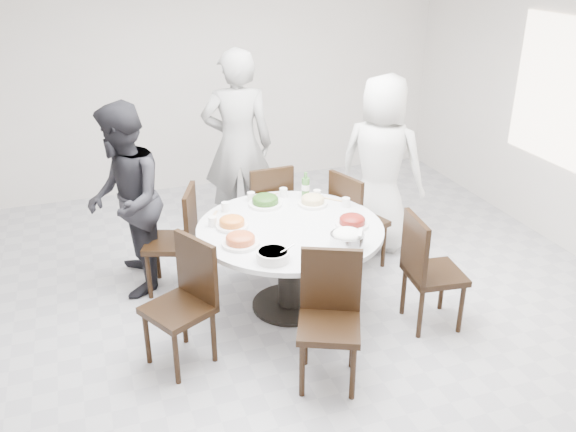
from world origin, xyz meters
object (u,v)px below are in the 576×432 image
object	(u,v)px
beverage_bottle	(306,185)
chair_n	(265,209)
chair_sw	(178,307)
diner_right	(381,164)
chair_nw	(170,240)
diner_middle	(238,146)
chair_ne	(359,220)
rice_bowl	(347,241)
diner_left	(125,201)
soup_bowl	(273,256)
dining_table	(290,267)
chair_se	(435,271)
chair_s	(329,324)

from	to	relation	value
beverage_bottle	chair_n	bearing A→B (deg)	114.64
chair_sw	diner_right	xyz separation A→B (m)	(2.21, 1.22, 0.39)
chair_nw	diner_right	bearing A→B (deg)	115.12
chair_n	diner_right	world-z (taller)	diner_right
diner_middle	chair_ne	bearing A→B (deg)	141.65
chair_nw	diner_right	distance (m)	2.13
chair_n	chair_nw	size ratio (longest dim) A/B	1.00
rice_bowl	diner_left	bearing A→B (deg)	140.22
diner_left	soup_bowl	xyz separation A→B (m)	(0.90, -1.24, -0.05)
chair_sw	beverage_bottle	size ratio (longest dim) A/B	3.92
soup_bowl	chair_n	bearing A→B (deg)	74.85
dining_table	chair_sw	distance (m)	1.10
chair_n	soup_bowl	xyz separation A→B (m)	(-0.40, -1.48, 0.31)
rice_bowl	chair_ne	bearing A→B (deg)	59.01
chair_nw	diner_left	world-z (taller)	diner_left
diner_left	soup_bowl	bearing A→B (deg)	41.31
chair_se	rice_bowl	world-z (taller)	chair_se
diner_right	soup_bowl	xyz separation A→B (m)	(-1.51, -1.27, -0.08)
rice_bowl	chair_sw	bearing A→B (deg)	178.10
dining_table	chair_n	bearing A→B (deg)	84.34
diner_right	rice_bowl	xyz separation A→B (m)	(-0.93, -1.26, -0.06)
chair_sw	soup_bowl	world-z (taller)	chair_sw
chair_ne	chair_se	bearing A→B (deg)	169.32
chair_n	beverage_bottle	world-z (taller)	beverage_bottle
chair_se	diner_right	distance (m)	1.46
chair_sw	chair_nw	bearing A→B (deg)	145.39
dining_table	diner_right	bearing A→B (deg)	32.94
chair_s	rice_bowl	world-z (taller)	chair_s
chair_sw	soup_bowl	distance (m)	0.77
dining_table	diner_left	size ratio (longest dim) A/B	0.90
rice_bowl	beverage_bottle	bearing A→B (deg)	87.42
diner_middle	soup_bowl	world-z (taller)	diner_middle
chair_sw	chair_s	distance (m)	1.08
chair_n	rice_bowl	xyz separation A→B (m)	(0.18, -1.48, 0.33)
diner_middle	soup_bowl	bearing A→B (deg)	93.72
chair_sw	chair_n	bearing A→B (deg)	114.45
beverage_bottle	rice_bowl	bearing A→B (deg)	-92.58
chair_sw	chair_se	bearing A→B (deg)	57.20
soup_bowl	beverage_bottle	distance (m)	1.18
chair_se	diner_middle	xyz separation A→B (m)	(-1.01, 2.11, 0.49)
diner_right	diner_left	distance (m)	2.42
chair_sw	chair_s	size ratio (longest dim) A/B	1.00
rice_bowl	chair_nw	bearing A→B (deg)	136.39
chair_ne	beverage_bottle	bearing A→B (deg)	67.37
chair_n	dining_table	bearing A→B (deg)	81.25
chair_s	chair_se	bearing A→B (deg)	44.59
diner_right	beverage_bottle	size ratio (longest dim) A/B	7.17
diner_middle	dining_table	bearing A→B (deg)	102.57
chair_n	diner_left	world-z (taller)	diner_left
dining_table	chair_n	xyz separation A→B (m)	(0.10, 0.99, 0.10)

